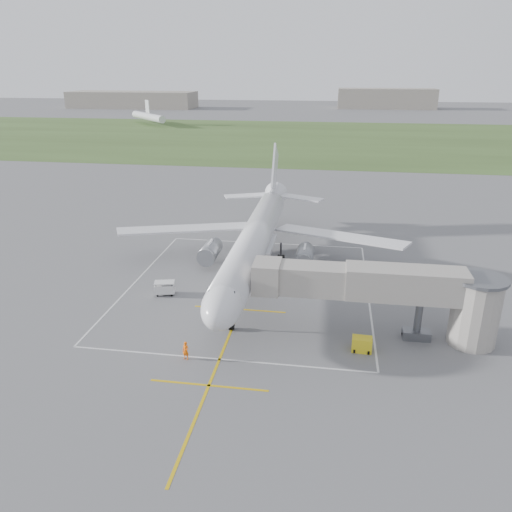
% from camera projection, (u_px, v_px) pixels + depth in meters
% --- Properties ---
extents(ground, '(700.00, 700.00, 0.00)m').
position_uv_depth(ground, '(254.00, 274.00, 63.36)').
color(ground, '#5E5E61').
rests_on(ground, ground).
extents(grass_strip, '(700.00, 120.00, 0.02)m').
position_uv_depth(grass_strip, '(309.00, 138.00, 183.46)').
color(grass_strip, '#364E22').
rests_on(grass_strip, ground).
extents(apron_markings, '(28.20, 60.00, 0.01)m').
position_uv_depth(apron_markings, '(246.00, 293.00, 57.99)').
color(apron_markings, gold).
rests_on(apron_markings, ground).
extents(airliner, '(38.93, 46.75, 13.52)m').
position_uv_depth(airliner, '(255.00, 239.00, 62.50)').
color(airliner, silver).
rests_on(airliner, ground).
extents(jet_bridge, '(23.40, 5.00, 7.20)m').
position_uv_depth(jet_bridge, '(396.00, 293.00, 46.96)').
color(jet_bridge, gray).
rests_on(jet_bridge, ground).
extents(gpu_unit, '(1.90, 1.39, 1.37)m').
position_uv_depth(gpu_unit, '(362.00, 344.00, 45.99)').
color(gpu_unit, yellow).
rests_on(gpu_unit, ground).
extents(baggage_cart, '(2.52, 1.84, 1.58)m').
position_uv_depth(baggage_cart, '(165.00, 288.00, 57.39)').
color(baggage_cart, silver).
rests_on(baggage_cart, ground).
extents(ramp_worker_nose, '(0.72, 0.56, 1.74)m').
position_uv_depth(ramp_worker_nose, '(186.00, 351.00, 44.61)').
color(ramp_worker_nose, '#F85E07').
rests_on(ramp_worker_nose, ground).
extents(ramp_worker_wing, '(0.93, 0.95, 1.55)m').
position_uv_depth(ramp_worker_wing, '(205.00, 257.00, 66.92)').
color(ramp_worker_wing, '#E25307').
rests_on(ramp_worker_wing, ground).
extents(distant_hangars, '(345.00, 49.00, 12.00)m').
position_uv_depth(distant_hangars, '(295.00, 100.00, 308.83)').
color(distant_hangars, gray).
rests_on(distant_hangars, ground).
extents(distant_aircraft, '(199.24, 34.59, 8.85)m').
position_uv_depth(distant_aircraft, '(345.00, 119.00, 216.97)').
color(distant_aircraft, silver).
rests_on(distant_aircraft, ground).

